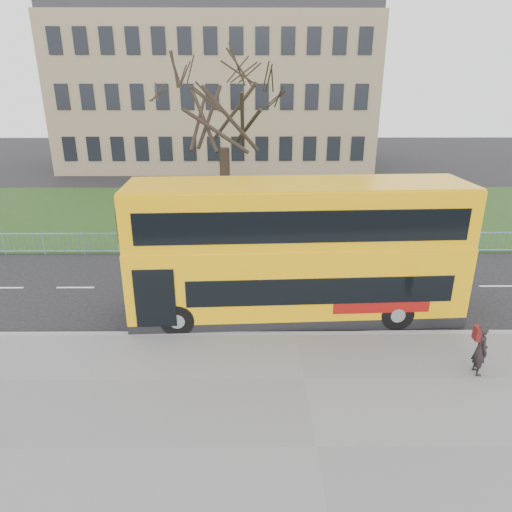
{
  "coord_description": "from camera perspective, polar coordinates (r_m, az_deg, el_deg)",
  "views": [
    {
      "loc": [
        -1.48,
        -15.15,
        8.09
      ],
      "look_at": [
        -1.35,
        1.0,
        1.98
      ],
      "focal_mm": 32.0,
      "sensor_mm": 36.0,
      "label": 1
    }
  ],
  "objects": [
    {
      "name": "yellow_bus",
      "position": [
        16.21,
        5.09,
        0.98
      ],
      "size": [
        11.83,
        3.34,
        4.91
      ],
      "rotation": [
        0.0,
        0.0,
        0.05
      ],
      "color": "#FFB40A",
      "rests_on": "ground"
    },
    {
      "name": "pavement",
      "position": [
        11.71,
        7.51,
        -22.77
      ],
      "size": [
        80.0,
        10.5,
        0.12
      ],
      "primitive_type": "cube",
      "color": "slate",
      "rests_on": "ground"
    },
    {
      "name": "pedestrian",
      "position": [
        14.91,
        26.24,
        -10.48
      ],
      "size": [
        0.37,
        0.57,
        1.55
      ],
      "primitive_type": "imported",
      "rotation": [
        0.0,
        0.0,
        1.57
      ],
      "color": "black",
      "rests_on": "pavement"
    },
    {
      "name": "bare_tree",
      "position": [
        25.3,
        -4.05,
        15.37
      ],
      "size": [
        7.93,
        7.93,
        11.33
      ],
      "primitive_type": null,
      "color": "black",
      "rests_on": "grass_verge"
    },
    {
      "name": "guard_railing",
      "position": [
        23.06,
        3.24,
        1.62
      ],
      "size": [
        40.0,
        0.12,
        1.1
      ],
      "primitive_type": null,
      "color": "#6DA2C3",
      "rests_on": "ground"
    },
    {
      "name": "civic_building",
      "position": [
        50.28,
        -4.75,
        19.43
      ],
      "size": [
        30.0,
        15.0,
        14.0
      ],
      "primitive_type": "cube",
      "color": "#877856",
      "rests_on": "ground"
    },
    {
      "name": "ground",
      "position": [
        17.23,
        4.55,
        -7.33
      ],
      "size": [
        120.0,
        120.0,
        0.0
      ],
      "primitive_type": "plane",
      "color": "black",
      "rests_on": "ground"
    },
    {
      "name": "kerb",
      "position": [
        15.85,
        5.03,
        -9.74
      ],
      "size": [
        80.0,
        0.2,
        0.14
      ],
      "primitive_type": "cube",
      "color": "gray",
      "rests_on": "ground"
    },
    {
      "name": "grass_verge",
      "position": [
        30.56,
        2.34,
        5.45
      ],
      "size": [
        80.0,
        15.4,
        0.08
      ],
      "primitive_type": "cube",
      "color": "#1F3914",
      "rests_on": "ground"
    }
  ]
}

